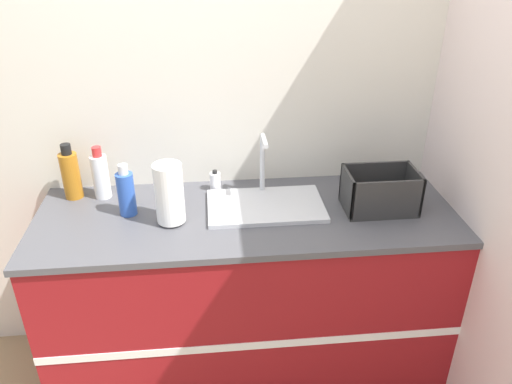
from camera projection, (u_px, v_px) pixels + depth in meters
name	position (u px, v px, depth m)	size (l,w,h in m)	color
wall_back	(241.00, 109.00, 2.38)	(4.27, 0.06, 2.60)	beige
wall_right	(470.00, 128.00, 2.15)	(0.06, 2.66, 2.60)	silver
counter_cabinet	(249.00, 294.00, 2.46)	(1.89, 0.68, 0.93)	maroon
sink	(265.00, 203.00, 2.27)	(0.53, 0.33, 0.31)	silver
paper_towel_roll	(169.00, 194.00, 2.10)	(0.12, 0.12, 0.27)	#4C4C51
dish_rack	(380.00, 194.00, 2.23)	(0.32, 0.21, 0.19)	#2D2D2D
bottle_white_spray	(101.00, 175.00, 2.32)	(0.08, 0.08, 0.25)	white
bottle_amber	(71.00, 174.00, 2.31)	(0.08, 0.08, 0.27)	#B26B19
bottle_blue	(126.00, 193.00, 2.18)	(0.08, 0.08, 0.24)	#2D56B7
soap_dispenser	(215.00, 181.00, 2.41)	(0.05, 0.05, 0.10)	silver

